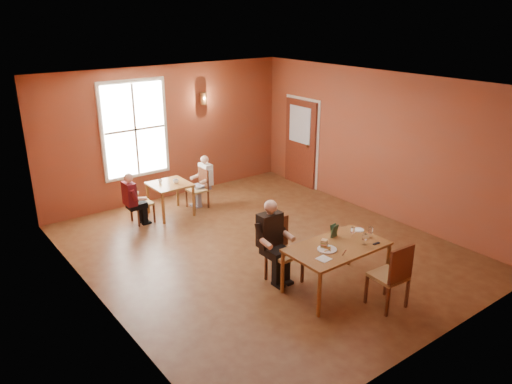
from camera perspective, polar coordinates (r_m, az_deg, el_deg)
ground at (r=9.19m, az=0.76°, el=-6.50°), size 6.00×7.00×0.01m
wall_back at (r=11.49m, az=-10.04°, el=6.66°), size 6.00×0.04×3.00m
wall_front at (r=6.42m, az=20.41°, el=-5.35°), size 6.00×0.04×3.00m
wall_left at (r=7.29m, az=-18.19°, el=-2.03°), size 0.04×7.00×3.00m
wall_right at (r=10.66m, az=13.70°, el=5.34°), size 0.04×7.00×3.00m
ceiling at (r=8.29m, az=0.85°, el=12.36°), size 6.00×7.00×0.04m
window at (r=11.07m, az=-13.68°, el=6.95°), size 1.36×0.10×1.96m
door at (r=12.26m, az=5.07°, el=5.58°), size 0.12×1.04×2.10m
wall_sconce at (r=11.69m, az=-6.05°, el=10.60°), size 0.16×0.16×0.28m
main_table at (r=7.91m, az=9.13°, el=-8.48°), size 1.57×0.88×0.74m
chair_diner_main at (r=7.95m, az=3.27°, el=-6.89°), size 0.46×0.46×1.03m
diner_main at (r=7.87m, az=3.43°, el=-6.10°), size 0.52×0.52×1.30m
chair_empty at (r=7.57m, az=14.88°, el=-9.10°), size 0.48×0.48×1.03m
plate_food at (r=7.58m, az=8.12°, el=-6.46°), size 0.34×0.34×0.04m
sandwich at (r=7.62m, az=7.79°, el=-5.96°), size 0.13×0.13×0.12m
goblet_a at (r=8.03m, az=10.98°, el=-4.50°), size 0.09×0.09×0.18m
goblet_b at (r=8.07m, az=12.95°, el=-4.48°), size 0.09×0.09×0.20m
goblet_c at (r=7.82m, az=12.31°, el=-5.25°), size 0.09×0.09×0.20m
menu_stand at (r=7.98m, az=8.92°, el=-4.40°), size 0.13×0.08×0.21m
knife at (r=7.55m, az=10.06°, el=-6.85°), size 0.19×0.11×0.00m
napkin at (r=7.33m, az=7.75°, el=-7.58°), size 0.19×0.19×0.01m
side_plate at (r=8.32m, az=11.65°, el=-4.27°), size 0.22×0.22×0.01m
sunglasses at (r=7.92m, az=13.59°, el=-5.73°), size 0.13×0.04×0.02m
second_table at (r=10.70m, az=-9.73°, el=-0.80°), size 0.79×0.79×0.70m
chair_diner_white at (r=10.96m, az=-6.76°, el=0.35°), size 0.38×0.38×0.87m
diner_white at (r=10.93m, az=-6.65°, el=0.93°), size 0.44×0.44×1.09m
chair_diner_maroon at (r=10.41m, az=-12.91°, el=-1.15°), size 0.38×0.38×0.86m
diner_maroon at (r=10.36m, az=-13.11°, el=-0.61°), size 0.43×0.43×1.08m
cup_a at (r=10.56m, az=-9.16°, el=1.21°), size 0.13×0.13×0.09m
cup_b at (r=10.63m, az=-10.89°, el=1.21°), size 0.10×0.10×0.08m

